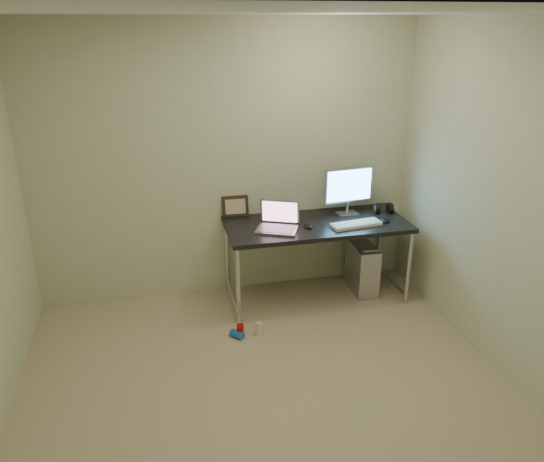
{
  "coord_description": "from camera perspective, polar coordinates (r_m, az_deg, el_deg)",
  "views": [
    {
      "loc": [
        -0.66,
        -2.89,
        2.46
      ],
      "look_at": [
        0.25,
        1.04,
        0.85
      ],
      "focal_mm": 35.0,
      "sensor_mm": 36.0,
      "label": 1
    }
  ],
  "objects": [
    {
      "name": "picture_frame",
      "position": [
        4.94,
        -3.98,
        2.68
      ],
      "size": [
        0.25,
        0.07,
        0.2
      ],
      "primitive_type": "cube",
      "rotation": [
        -0.21,
        0.0,
        -0.02
      ],
      "color": "black",
      "rests_on": "desk"
    },
    {
      "name": "can_blue",
      "position": [
        4.49,
        -3.79,
        -11.02
      ],
      "size": [
        0.13,
        0.13,
        0.06
      ],
      "primitive_type": "cylinder",
      "rotation": [
        1.57,
        0.0,
        0.73
      ],
      "color": "blue",
      "rests_on": "ground"
    },
    {
      "name": "can_white",
      "position": [
        4.51,
        -1.39,
        -10.45
      ],
      "size": [
        0.08,
        0.08,
        0.11
      ],
      "primitive_type": "cylinder",
      "rotation": [
        0.0,
        0.0,
        0.41
      ],
      "color": "silver",
      "rests_on": "ground"
    },
    {
      "name": "monitor",
      "position": [
        4.98,
        8.25,
        4.68
      ],
      "size": [
        0.49,
        0.16,
        0.45
      ],
      "rotation": [
        0.0,
        0.0,
        0.11
      ],
      "color": "#A8A9AF",
      "rests_on": "desk"
    },
    {
      "name": "headphones",
      "position": [
        5.16,
        11.89,
        2.31
      ],
      "size": [
        0.19,
        0.11,
        0.12
      ],
      "rotation": [
        0.0,
        0.0,
        -0.11
      ],
      "color": "black",
      "rests_on": "desk"
    },
    {
      "name": "ceiling",
      "position": [
        2.96,
        -0.23,
        22.51
      ],
      "size": [
        3.5,
        3.5,
        0.0
      ],
      "primitive_type": "plane",
      "rotation": [
        3.14,
        0.0,
        0.0
      ],
      "color": "silver",
      "rests_on": "ground"
    },
    {
      "name": "wall_right",
      "position": [
        3.95,
        25.38,
        1.76
      ],
      "size": [
        0.02,
        3.5,
        2.5
      ],
      "primitive_type": "cube",
      "color": "beige",
      "rests_on": "ground"
    },
    {
      "name": "cable_a",
      "position": [
        5.36,
        8.1,
        -1.07
      ],
      "size": [
        0.01,
        0.16,
        0.69
      ],
      "primitive_type": "cylinder",
      "rotation": [
        0.21,
        0.0,
        0.0
      ],
      "color": "black",
      "rests_on": "ground"
    },
    {
      "name": "mouse_left",
      "position": [
        4.69,
        3.92,
        0.59
      ],
      "size": [
        0.08,
        0.12,
        0.04
      ],
      "primitive_type": "ellipsoid",
      "rotation": [
        0.0,
        0.0,
        0.08
      ],
      "color": "black",
      "rests_on": "desk"
    },
    {
      "name": "can_red",
      "position": [
        4.49,
        -3.44,
        -10.65
      ],
      "size": [
        0.06,
        0.06,
        0.11
      ],
      "primitive_type": "cylinder",
      "rotation": [
        0.0,
        0.0,
        0.04
      ],
      "color": "#AF1304",
      "rests_on": "ground"
    },
    {
      "name": "wall_back",
      "position": [
        4.84,
        -4.88,
        7.21
      ],
      "size": [
        3.5,
        0.02,
        2.5
      ],
      "primitive_type": "cube",
      "color": "beige",
      "rests_on": "ground"
    },
    {
      "name": "mouse_right",
      "position": [
        4.93,
        12.03,
        1.22
      ],
      "size": [
        0.07,
        0.12,
        0.04
      ],
      "primitive_type": "ellipsoid",
      "rotation": [
        0.0,
        0.0,
        -0.0
      ],
      "color": "black",
      "rests_on": "desk"
    },
    {
      "name": "keyboard",
      "position": [
        4.78,
        9.05,
        0.72
      ],
      "size": [
        0.47,
        0.21,
        0.03
      ],
      "primitive_type": "cube",
      "rotation": [
        0.0,
        0.0,
        0.13
      ],
      "color": "white",
      "rests_on": "desk"
    },
    {
      "name": "desk",
      "position": [
        4.85,
        4.82,
        0.07
      ],
      "size": [
        1.65,
        0.72,
        0.75
      ],
      "color": "black",
      "rests_on": "ground"
    },
    {
      "name": "floor",
      "position": [
        3.85,
        -0.17,
        -17.93
      ],
      "size": [
        3.5,
        3.5,
        0.0
      ],
      "primitive_type": "plane",
      "color": "tan",
      "rests_on": "ground"
    },
    {
      "name": "tower_computer",
      "position": [
        5.2,
        9.65,
        -3.86
      ],
      "size": [
        0.22,
        0.46,
        0.51
      ],
      "rotation": [
        0.0,
        0.0,
        -0.04
      ],
      "color": "#ABABAF",
      "rests_on": "ground"
    },
    {
      "name": "laptop",
      "position": [
        4.64,
        0.66,
        0.9
      ],
      "size": [
        0.43,
        0.4,
        0.24
      ],
      "rotation": [
        0.0,
        0.0,
        -0.43
      ],
      "color": "#A8A9AF",
      "rests_on": "desk"
    },
    {
      "name": "cable_b",
      "position": [
        5.38,
        9.06,
        -1.26
      ],
      "size": [
        0.02,
        0.11,
        0.71
      ],
      "primitive_type": "cylinder",
      "rotation": [
        0.14,
        0.0,
        0.09
      ],
      "color": "black",
      "rests_on": "ground"
    },
    {
      "name": "webcam",
      "position": [
        4.92,
        -0.46,
        2.48
      ],
      "size": [
        0.04,
        0.03,
        0.12
      ],
      "rotation": [
        0.0,
        0.0,
        -0.04
      ],
      "color": "silver",
      "rests_on": "desk"
    }
  ]
}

